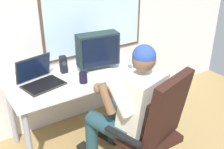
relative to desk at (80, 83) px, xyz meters
name	(u,v)px	position (x,y,z in m)	size (l,w,h in m)	color
wall_rear	(35,2)	(-0.24, 0.41, 0.78)	(5.71, 0.08, 2.87)	silver
desk	(80,83)	(0.00, 0.00, 0.00)	(1.45, 0.70, 0.75)	gray
office_chair	(154,124)	(0.23, -0.90, -0.05)	(0.66, 0.62, 1.08)	black
person_seated	(129,106)	(0.16, -0.63, 0.01)	(0.65, 0.85, 1.26)	#1F3F48
crt_monitor	(98,50)	(0.22, 0.00, 0.31)	(0.44, 0.24, 0.39)	beige
laptop	(39,77)	(-0.40, 0.03, 0.16)	(0.42, 0.38, 0.25)	black
wine_glass	(133,61)	(0.53, -0.18, 0.18)	(0.08, 0.08, 0.13)	silver
desk_speaker	(63,64)	(-0.10, 0.14, 0.18)	(0.08, 0.09, 0.17)	black
coffee_mug	(83,78)	(-0.04, -0.17, 0.15)	(0.08, 0.08, 0.10)	black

